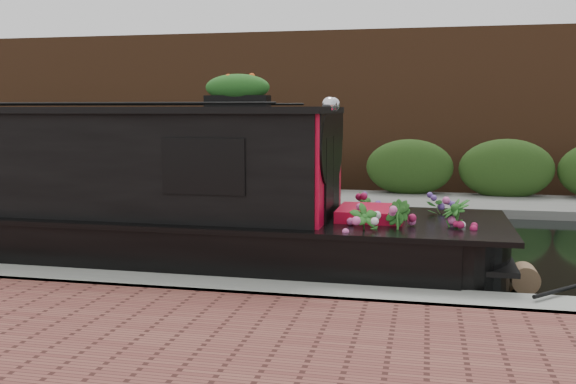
# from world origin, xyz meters

# --- Properties ---
(ground) EXTENTS (80.00, 80.00, 0.00)m
(ground) POSITION_xyz_m (0.00, 0.00, 0.00)
(ground) COLOR black
(ground) RESTS_ON ground
(near_bank_coping) EXTENTS (40.00, 0.60, 0.50)m
(near_bank_coping) POSITION_xyz_m (0.00, -3.30, 0.00)
(near_bank_coping) COLOR gray
(near_bank_coping) RESTS_ON ground
(far_bank_path) EXTENTS (40.00, 2.40, 0.34)m
(far_bank_path) POSITION_xyz_m (0.00, 4.20, 0.00)
(far_bank_path) COLOR slate
(far_bank_path) RESTS_ON ground
(far_hedge) EXTENTS (40.00, 1.10, 2.80)m
(far_hedge) POSITION_xyz_m (0.00, 5.10, 0.00)
(far_hedge) COLOR #254316
(far_hedge) RESTS_ON ground
(far_brick_wall) EXTENTS (40.00, 1.00, 8.00)m
(far_brick_wall) POSITION_xyz_m (0.00, 7.20, 0.00)
(far_brick_wall) COLOR brown
(far_brick_wall) RESTS_ON ground
(narrowboat) EXTENTS (11.38, 2.06, 2.67)m
(narrowboat) POSITION_xyz_m (-2.28, -2.02, 0.79)
(narrowboat) COLOR black
(narrowboat) RESTS_ON ground
(rope_fender) EXTENTS (0.31, 0.33, 0.31)m
(rope_fender) POSITION_xyz_m (3.85, -2.02, 0.15)
(rope_fender) COLOR #816144
(rope_fender) RESTS_ON ground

